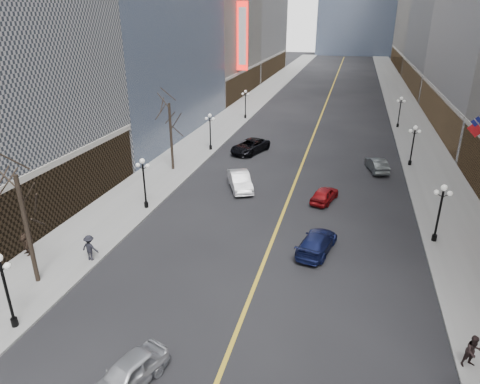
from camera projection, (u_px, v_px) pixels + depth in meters
The scene contains 22 objects.
sidewalk_east at pixel (410, 122), 67.34m from camera, with size 6.00×230.00×0.15m, color gray.
sidewalk_west at pixel (239, 113), 73.88m from camera, with size 6.00×230.00×0.15m, color gray.
lane_line at pixel (325, 106), 79.56m from camera, with size 0.25×200.00×0.02m, color gold.
streetlamp_east_1 at pixel (440, 207), 31.07m from camera, with size 1.26×0.44×4.52m.
streetlamp_east_2 at pixel (413, 141), 47.13m from camera, with size 1.26×0.44×4.52m.
streetlamp_east_3 at pixel (400, 109), 63.20m from camera, with size 1.26×0.44×4.52m.
streetlamp_west_0 at pixel (5, 284), 22.30m from camera, with size 1.26×0.44×4.52m.
streetlamp_west_1 at pixel (144, 178), 36.58m from camera, with size 1.26×0.44×4.52m.
streetlamp_west_2 at pixel (210, 128), 52.65m from camera, with size 1.26×0.44×4.52m.
streetlamp_west_3 at pixel (245, 101), 68.71m from camera, with size 1.26×0.44×4.52m.
theatre_marquee at pixel (243, 37), 78.64m from camera, with size 2.00×0.55×12.00m.
tree_west_near at pixel (19, 193), 24.98m from camera, with size 3.60×3.60×7.92m.
tree_west_far at pixel (170, 114), 44.61m from camera, with size 3.60×3.60×7.92m.
car_nb_near at pixel (128, 374), 19.51m from camera, with size 1.71×4.26×1.45m, color silver.
car_nb_mid at pixel (240, 181), 41.65m from camera, with size 1.79×5.12×1.69m, color white.
car_nb_far at pixel (250, 146), 52.63m from camera, with size 2.74×5.94×1.65m, color black.
car_sb_near at pixel (317, 242), 30.70m from camera, with size 2.04×5.02×1.46m, color #121946.
car_sb_mid at pixel (325, 194), 38.92m from camera, with size 1.63×4.06×1.38m, color maroon.
car_sb_far at pixel (377, 165), 46.40m from camera, with size 1.56×4.47×1.47m, color #464C4D.
ped_east_walk at pixel (473, 351), 20.39m from camera, with size 0.85×0.47×1.75m, color black.
ped_west_walk at pixel (90, 248), 29.29m from camera, with size 1.21×0.50×1.87m, color black.
ped_west_far at pixel (25, 244), 29.99m from camera, with size 1.56×0.45×1.68m, color #2F231A.
Camera 1 is at (4.84, -1.00, 15.93)m, focal length 32.00 mm.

